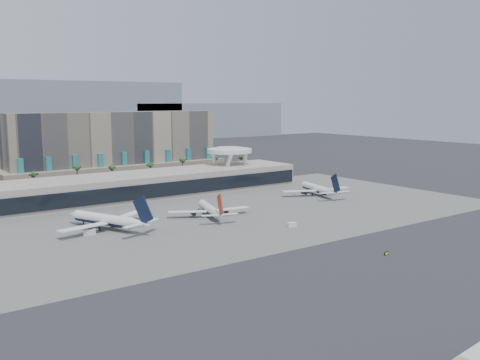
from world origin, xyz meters
TOP-DOWN VIEW (x-y plane):
  - ground at (0.00, 0.00)m, footprint 900.00×900.00m
  - apron_pad at (0.00, 55.00)m, footprint 260.00×130.00m
  - mountain_ridge at (27.88, 470.00)m, footprint 680.00×60.00m
  - hotel at (10.00, 174.41)m, footprint 140.00×30.00m
  - terminal at (0.00, 109.84)m, footprint 170.00×32.50m
  - saucer_structure at (55.00, 116.00)m, footprint 26.00×26.00m
  - palm_row at (7.00, 145.00)m, footprint 157.80×2.80m
  - airliner_left at (-45.91, 53.54)m, footprint 39.83×41.05m
  - airliner_centre at (-1.66, 49.45)m, footprint 34.59×35.81m
  - airliner_right at (71.56, 59.26)m, footprint 37.58×39.00m
  - service_vehicle_a at (-54.65, 49.34)m, footprint 4.92×3.29m
  - service_vehicle_b at (14.02, 15.00)m, footprint 3.83×2.76m
  - taxiway_sign at (13.15, -31.66)m, footprint 2.29×0.76m

SIDE VIEW (x-z plane):
  - ground at x=0.00m, z-range 0.00..0.00m
  - apron_pad at x=0.00m, z-range 0.00..0.06m
  - taxiway_sign at x=13.15m, z-range 0.00..1.03m
  - service_vehicle_b at x=14.02m, z-range 0.00..1.77m
  - service_vehicle_a at x=-54.65m, z-range 0.00..2.20m
  - airliner_centre at x=-1.66m, z-range -3.16..9.60m
  - airliner_right at x=71.56m, z-range -3.40..10.32m
  - airliner_left at x=-45.91m, z-range -3.73..11.32m
  - terminal at x=0.00m, z-range -0.73..13.77m
  - palm_row at x=7.00m, z-range 3.95..17.05m
  - hotel at x=10.00m, z-range -4.19..37.81m
  - saucer_structure at x=55.00m, z-range 7.51..29.40m
  - mountain_ridge at x=27.88m, z-range -5.11..64.89m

